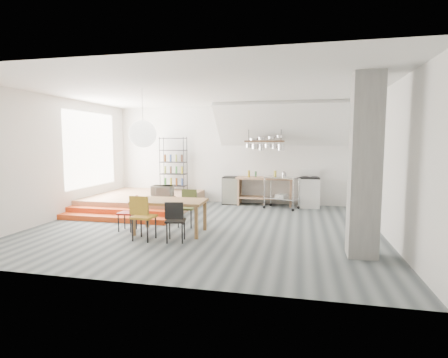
% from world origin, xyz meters
% --- Properties ---
extents(floor, '(8.00, 8.00, 0.00)m').
position_xyz_m(floor, '(0.00, 0.00, 0.00)').
color(floor, '#4A5256').
rests_on(floor, ground).
extents(wall_back, '(8.00, 0.04, 3.20)m').
position_xyz_m(wall_back, '(0.00, 3.50, 1.60)').
color(wall_back, silver).
rests_on(wall_back, ground).
extents(wall_left, '(0.04, 7.00, 3.20)m').
position_xyz_m(wall_left, '(-4.00, 0.00, 1.60)').
color(wall_left, silver).
rests_on(wall_left, ground).
extents(wall_right, '(0.04, 7.00, 3.20)m').
position_xyz_m(wall_right, '(4.00, 0.00, 1.60)').
color(wall_right, silver).
rests_on(wall_right, ground).
extents(ceiling, '(8.00, 7.00, 0.02)m').
position_xyz_m(ceiling, '(0.00, 0.00, 3.20)').
color(ceiling, white).
rests_on(ceiling, wall_back).
extents(slope_ceiling, '(4.40, 1.44, 1.32)m').
position_xyz_m(slope_ceiling, '(1.80, 2.90, 2.55)').
color(slope_ceiling, white).
rests_on(slope_ceiling, wall_back).
extents(window_pane, '(0.02, 2.50, 2.20)m').
position_xyz_m(window_pane, '(-3.98, 1.50, 1.80)').
color(window_pane, white).
rests_on(window_pane, wall_left).
extents(platform, '(3.00, 3.00, 0.40)m').
position_xyz_m(platform, '(-2.50, 2.00, 0.20)').
color(platform, '#A57552').
rests_on(platform, ground).
extents(step_lower, '(3.00, 0.35, 0.13)m').
position_xyz_m(step_lower, '(-2.50, 0.05, 0.07)').
color(step_lower, '#D74919').
rests_on(step_lower, ground).
extents(step_upper, '(3.00, 0.35, 0.27)m').
position_xyz_m(step_upper, '(-2.50, 0.40, 0.13)').
color(step_upper, '#D74919').
rests_on(step_upper, ground).
extents(concrete_column, '(0.50, 0.50, 3.20)m').
position_xyz_m(concrete_column, '(3.30, -1.50, 1.60)').
color(concrete_column, gray).
rests_on(concrete_column, ground).
extents(kitchen_counter, '(1.80, 0.60, 0.91)m').
position_xyz_m(kitchen_counter, '(1.10, 3.15, 0.63)').
color(kitchen_counter, '#A57552').
rests_on(kitchen_counter, ground).
extents(stove, '(0.60, 0.60, 1.18)m').
position_xyz_m(stove, '(2.50, 3.16, 0.48)').
color(stove, white).
rests_on(stove, ground).
extents(pot_rack, '(1.20, 0.50, 1.43)m').
position_xyz_m(pot_rack, '(1.13, 2.92, 1.98)').
color(pot_rack, '#3F2B19').
rests_on(pot_rack, ceiling).
extents(wire_shelving, '(0.88, 0.38, 1.80)m').
position_xyz_m(wire_shelving, '(-2.00, 3.20, 1.33)').
color(wire_shelving, black).
rests_on(wire_shelving, platform).
extents(microwave_shelf, '(0.60, 0.40, 0.16)m').
position_xyz_m(microwave_shelf, '(-1.40, 0.75, 0.55)').
color(microwave_shelf, '#A57552').
rests_on(microwave_shelf, platform).
extents(paper_lantern, '(0.60, 0.60, 0.60)m').
position_xyz_m(paper_lantern, '(-1.21, -0.75, 2.20)').
color(paper_lantern, white).
rests_on(paper_lantern, ceiling).
extents(dining_table, '(1.59, 0.93, 0.74)m').
position_xyz_m(dining_table, '(-0.61, -0.73, 0.66)').
color(dining_table, brown).
rests_on(dining_table, ground).
extents(chair_mustard, '(0.46, 0.46, 0.94)m').
position_xyz_m(chair_mustard, '(-0.94, -1.46, 0.56)').
color(chair_mustard, '#B9881F').
rests_on(chair_mustard, ground).
extents(chair_black, '(0.45, 0.45, 0.84)m').
position_xyz_m(chair_black, '(-0.23, -1.43, 0.50)').
color(chair_black, black).
rests_on(chair_black, ground).
extents(chair_olive, '(0.41, 0.41, 0.88)m').
position_xyz_m(chair_olive, '(-0.43, -0.02, 0.52)').
color(chair_olive, '#566530').
rests_on(chair_olive, ground).
extents(chair_red, '(0.37, 0.37, 0.80)m').
position_xyz_m(chair_red, '(-1.57, -0.76, 0.48)').
color(chair_red, '#A51B17').
rests_on(chair_red, ground).
extents(rolling_cart, '(1.11, 0.84, 0.98)m').
position_xyz_m(rolling_cart, '(1.66, 2.70, 0.64)').
color(rolling_cart, silver).
rests_on(rolling_cart, ground).
extents(mini_fridge, '(0.53, 0.53, 0.90)m').
position_xyz_m(mini_fridge, '(0.00, 3.20, 0.45)').
color(mini_fridge, black).
rests_on(mini_fridge, ground).
extents(microwave, '(0.56, 0.40, 0.30)m').
position_xyz_m(microwave, '(-1.40, 0.75, 0.72)').
color(microwave, beige).
rests_on(microwave, microwave_shelf).
extents(bowl, '(0.26, 0.26, 0.05)m').
position_xyz_m(bowl, '(1.37, 3.10, 0.93)').
color(bowl, silver).
rests_on(bowl, kitchen_counter).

